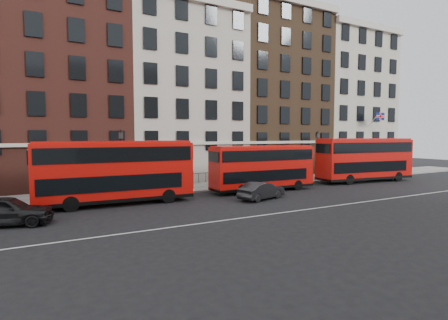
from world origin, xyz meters
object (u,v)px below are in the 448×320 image
bus_c (262,167)px  car_rear (5,211)px  car_front (262,191)px  bus_b (116,171)px  bus_d (365,159)px  traffic_light (405,155)px

bus_c → car_rear: bus_c is taller
car_rear → car_front: 17.04m
bus_c → car_rear: bearing=-169.5°
bus_b → bus_d: size_ratio=0.97×
car_front → traffic_light: traffic_light is taller
bus_d → car_front: bus_d is taller
car_rear → traffic_light: size_ratio=1.50×
bus_c → traffic_light: 23.91m
bus_b → bus_d: (26.08, 0.00, 0.05)m
car_rear → car_front: car_rear is taller
bus_c → car_rear: size_ratio=1.99×
bus_c → bus_d: bus_d is taller
car_rear → traffic_light: 43.57m
bus_d → traffic_light: bearing=19.1°
car_front → bus_d: bearing=-94.2°
bus_c → traffic_light: (23.78, 2.45, 0.25)m
car_rear → car_front: bearing=-75.8°
bus_d → car_rear: bearing=-168.5°
bus_d → car_rear: size_ratio=2.31×
car_front → traffic_light: bearing=-93.7°
bus_d → traffic_light: bus_d is taller
bus_c → car_rear: (-19.40, -3.17, -1.35)m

